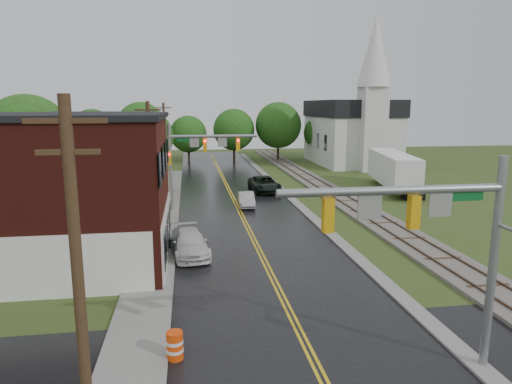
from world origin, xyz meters
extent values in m
cube|color=black|center=(0.00, 30.00, 0.00)|extent=(10.00, 90.00, 0.02)
cube|color=black|center=(0.00, 2.00, 0.00)|extent=(60.00, 9.00, 0.02)
cube|color=gray|center=(5.40, 35.00, 0.00)|extent=(0.80, 70.00, 0.12)
cube|color=gray|center=(-6.20, 25.00, 0.00)|extent=(2.40, 50.00, 0.12)
cube|color=#4B1610|center=(-12.50, 15.00, 4.00)|extent=(14.00, 10.00, 8.00)
cube|color=silver|center=(-5.45, 15.00, 1.50)|extent=(0.10, 9.50, 3.00)
cube|color=black|center=(-12.50, 15.00, 8.15)|extent=(14.30, 10.30, 0.30)
cube|color=tan|center=(-11.00, 26.00, 3.20)|extent=(8.00, 7.00, 6.40)
cube|color=#3F0F0C|center=(-10.00, 35.00, 2.20)|extent=(7.00, 6.00, 4.40)
cube|color=silver|center=(20.00, 55.00, 3.50)|extent=(10.00, 16.00, 7.00)
cube|color=black|center=(20.00, 55.00, 8.20)|extent=(10.40, 16.40, 2.40)
cube|color=silver|center=(20.00, 47.00, 5.50)|extent=(3.20, 3.20, 11.00)
cone|color=silver|center=(20.00, 47.00, 15.50)|extent=(4.40, 4.40, 9.00)
cube|color=#59544C|center=(10.00, 35.00, 0.10)|extent=(3.20, 80.00, 0.20)
cube|color=#4C3828|center=(9.28, 35.00, 0.24)|extent=(0.10, 80.00, 0.12)
cube|color=#4C3828|center=(10.72, 35.00, 0.24)|extent=(0.10, 80.00, 0.12)
cylinder|color=gray|center=(5.60, 2.00, 3.60)|extent=(0.28, 0.28, 7.20)
cylinder|color=gray|center=(2.00, 2.00, 6.20)|extent=(7.20, 0.26, 0.26)
cube|color=orange|center=(2.72, 2.00, 5.50)|extent=(0.32, 0.30, 1.05)
cube|color=orange|center=(-0.02, 2.00, 5.50)|extent=(0.32, 0.30, 1.05)
cube|color=gray|center=(3.58, 2.00, 5.70)|extent=(0.75, 0.06, 0.75)
cube|color=gray|center=(1.28, 2.00, 5.70)|extent=(0.75, 0.06, 0.75)
cube|color=#0C5926|center=(4.30, 2.00, 5.95)|extent=(1.40, 0.04, 0.30)
cylinder|color=gray|center=(-5.60, 27.00, 3.60)|extent=(0.28, 0.28, 7.20)
cylinder|color=gray|center=(-2.00, 27.00, 6.20)|extent=(7.20, 0.26, 0.26)
cube|color=orange|center=(-2.72, 27.00, 5.50)|extent=(0.32, 0.30, 1.05)
cube|color=orange|center=(0.02, 27.00, 5.50)|extent=(0.32, 0.30, 1.05)
cube|color=gray|center=(-3.58, 27.00, 5.70)|extent=(0.75, 0.06, 0.75)
cube|color=gray|center=(-1.28, 27.00, 5.70)|extent=(0.75, 0.06, 0.75)
cube|color=#0C5926|center=(-4.30, 27.00, 5.95)|extent=(1.40, 0.04, 0.30)
sphere|color=#FF0C0C|center=(-2.72, 26.82, 5.83)|extent=(0.20, 0.20, 0.20)
cylinder|color=#382616|center=(-6.80, 0.00, 4.50)|extent=(0.28, 0.28, 9.00)
cube|color=#382616|center=(-6.80, 0.00, 8.40)|extent=(1.80, 0.12, 0.12)
cube|color=#382616|center=(-6.80, 0.00, 7.70)|extent=(1.40, 0.12, 0.12)
cylinder|color=#382616|center=(-6.80, 22.00, 4.50)|extent=(0.28, 0.28, 9.00)
cube|color=#382616|center=(-6.80, 22.00, 8.40)|extent=(1.80, 0.12, 0.12)
cube|color=#382616|center=(-6.80, 22.00, 7.70)|extent=(1.40, 0.12, 0.12)
cylinder|color=#382616|center=(-6.80, 44.00, 4.50)|extent=(0.28, 0.28, 9.00)
cube|color=#382616|center=(-6.80, 44.00, 8.40)|extent=(1.80, 0.12, 0.12)
cube|color=#382616|center=(-6.80, 44.00, 7.70)|extent=(1.40, 0.12, 0.12)
cylinder|color=black|center=(-18.00, 32.00, 1.71)|extent=(0.36, 0.36, 3.42)
sphere|color=#1F4313|center=(-18.00, 32.00, 5.89)|extent=(7.60, 7.60, 7.60)
sphere|color=#1F4313|center=(-17.40, 31.60, 5.23)|extent=(5.32, 5.32, 5.32)
cylinder|color=black|center=(-14.00, 40.00, 1.35)|extent=(0.36, 0.36, 2.70)
sphere|color=#1F4313|center=(-14.00, 40.00, 4.65)|extent=(6.00, 6.00, 6.00)
sphere|color=#1F4313|center=(-13.40, 39.60, 4.12)|extent=(4.20, 4.20, 4.20)
cylinder|color=black|center=(-9.00, 46.00, 1.44)|extent=(0.36, 0.36, 2.88)
sphere|color=#1F4313|center=(-9.00, 46.00, 4.96)|extent=(6.40, 6.40, 6.40)
sphere|color=#1F4313|center=(-8.40, 45.60, 4.40)|extent=(4.48, 4.48, 4.48)
imported|color=black|center=(3.50, 34.28, 0.78)|extent=(2.94, 5.79, 1.57)
imported|color=#A4A4A8|center=(0.80, 27.76, 0.63)|extent=(1.56, 3.87, 1.25)
imported|color=silver|center=(-4.20, 15.35, 0.71)|extent=(2.63, 5.13, 1.42)
cube|color=black|center=(16.73, 28.60, 0.40)|extent=(2.17, 1.55, 0.80)
cylinder|color=gray|center=(16.73, 36.23, 0.40)|extent=(0.16, 0.16, 0.80)
cube|color=white|center=(16.73, 33.18, 2.32)|extent=(4.91, 12.48, 3.05)
cylinder|color=#E53F0A|center=(-4.76, 4.00, 0.51)|extent=(0.66, 0.66, 1.03)
camera|label=1|loc=(-4.11, -10.81, 8.75)|focal=32.00mm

